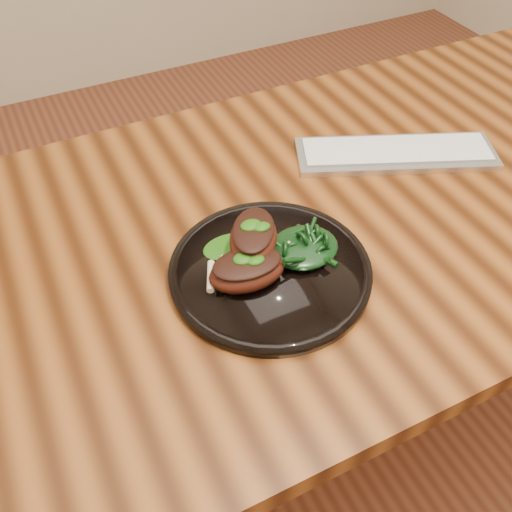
{
  "coord_description": "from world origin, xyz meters",
  "views": [
    {
      "loc": [
        -0.48,
        -0.62,
        1.39
      ],
      "look_at": [
        -0.21,
        -0.08,
        0.78
      ],
      "focal_mm": 40.0,
      "sensor_mm": 36.0,
      "label": 1
    }
  ],
  "objects_px": {
    "lamb_chop_front": "(246,270)",
    "keyboard": "(396,153)",
    "desk": "(339,235)",
    "plate": "(270,271)",
    "greens_heap": "(304,244)"
  },
  "relations": [
    {
      "from": "desk",
      "to": "lamb_chop_front",
      "type": "bearing_deg",
      "value": -155.13
    },
    {
      "from": "plate",
      "to": "keyboard",
      "type": "distance_m",
      "value": 0.39
    },
    {
      "from": "lamb_chop_front",
      "to": "plate",
      "type": "bearing_deg",
      "value": 13.45
    },
    {
      "from": "desk",
      "to": "greens_heap",
      "type": "distance_m",
      "value": 0.2
    },
    {
      "from": "desk",
      "to": "keyboard",
      "type": "xyz_separation_m",
      "value": [
        0.16,
        0.07,
        0.09
      ]
    },
    {
      "from": "lamb_chop_front",
      "to": "greens_heap",
      "type": "bearing_deg",
      "value": 8.75
    },
    {
      "from": "lamb_chop_front",
      "to": "keyboard",
      "type": "relative_size",
      "value": 0.32
    },
    {
      "from": "lamb_chop_front",
      "to": "greens_heap",
      "type": "height_order",
      "value": "lamb_chop_front"
    },
    {
      "from": "greens_heap",
      "to": "keyboard",
      "type": "height_order",
      "value": "greens_heap"
    },
    {
      "from": "plate",
      "to": "lamb_chop_front",
      "type": "distance_m",
      "value": 0.06
    },
    {
      "from": "plate",
      "to": "greens_heap",
      "type": "bearing_deg",
      "value": 5.19
    },
    {
      "from": "lamb_chop_front",
      "to": "keyboard",
      "type": "bearing_deg",
      "value": 24.11
    },
    {
      "from": "desk",
      "to": "lamb_chop_front",
      "type": "height_order",
      "value": "lamb_chop_front"
    },
    {
      "from": "lamb_chop_front",
      "to": "desk",
      "type": "bearing_deg",
      "value": 24.87
    },
    {
      "from": "lamb_chop_front",
      "to": "keyboard",
      "type": "height_order",
      "value": "lamb_chop_front"
    }
  ]
}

